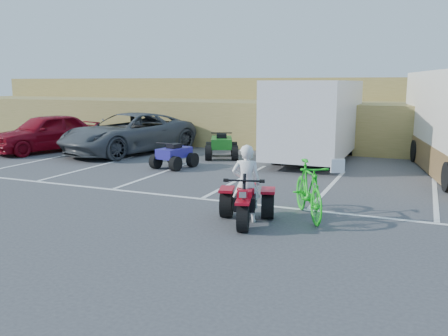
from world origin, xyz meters
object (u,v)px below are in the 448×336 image
at_px(red_car, 46,133).
at_px(green_dirt_bike, 309,190).
at_px(rider, 246,184).
at_px(grey_pickup, 129,133).
at_px(quad_atv_green, 222,158).
at_px(red_trike_atv, 245,223).
at_px(quad_atv_blue, 175,168).
at_px(cargo_trailer, 316,118).

bearing_deg(red_car, green_dirt_bike, -7.06).
xyz_separation_m(rider, green_dirt_bike, (1.13, 0.78, -0.20)).
bearing_deg(grey_pickup, green_dirt_bike, -20.89).
bearing_deg(quad_atv_green, rider, -86.64).
height_order(red_trike_atv, rider, rider).
bearing_deg(quad_atv_blue, green_dirt_bike, -27.11).
bearing_deg(quad_atv_blue, red_car, 178.75).
height_order(red_trike_atv, quad_atv_green, quad_atv_green).
bearing_deg(red_car, grey_pickup, 32.64).
relative_size(red_trike_atv, cargo_trailer, 0.25).
distance_m(grey_pickup, cargo_trailer, 7.59).
bearing_deg(red_trike_atv, grey_pickup, 121.04).
bearing_deg(quad_atv_blue, cargo_trailer, 51.06).
bearing_deg(quad_atv_blue, quad_atv_green, 85.26).
xyz_separation_m(green_dirt_bike, cargo_trailer, (-1.54, 7.75, 0.97)).
height_order(rider, grey_pickup, grey_pickup).
bearing_deg(cargo_trailer, quad_atv_green, -163.77).
bearing_deg(green_dirt_bike, cargo_trailer, 73.51).
bearing_deg(cargo_trailer, grey_pickup, -170.95).
bearing_deg(quad_atv_green, red_car, 165.61).
distance_m(red_car, cargo_trailer, 11.16).
bearing_deg(rider, grey_pickup, -58.54).
distance_m(rider, quad_atv_green, 8.47).
bearing_deg(red_car, quad_atv_blue, 5.86).
xyz_separation_m(green_dirt_bike, red_car, (-12.45, 5.56, 0.18)).
bearing_deg(grey_pickup, quad_atv_blue, -19.19).
distance_m(quad_atv_blue, quad_atv_green, 2.62).
bearing_deg(red_car, quad_atv_green, 25.97).
xyz_separation_m(red_trike_atv, rider, (-0.04, 0.14, 0.81)).
bearing_deg(cargo_trailer, rider, -87.53).
height_order(rider, cargo_trailer, cargo_trailer).
bearing_deg(green_dirt_bike, quad_atv_green, 98.40).
height_order(cargo_trailer, quad_atv_green, cargo_trailer).
bearing_deg(red_car, rider, -12.26).
height_order(red_car, quad_atv_blue, red_car).
height_order(green_dirt_bike, quad_atv_blue, green_dirt_bike).
bearing_deg(cargo_trailer, red_trike_atv, -87.31).
height_order(grey_pickup, cargo_trailer, cargo_trailer).
distance_m(rider, green_dirt_bike, 1.39).
relative_size(green_dirt_bike, quad_atv_blue, 1.45).
bearing_deg(red_trike_atv, quad_atv_green, 100.92).
distance_m(cargo_trailer, quad_atv_green, 3.87).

